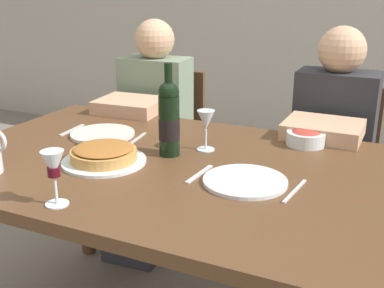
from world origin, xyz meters
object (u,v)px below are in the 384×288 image
(dining_table, at_px, (161,186))
(dinner_plate_right_setting, at_px, (103,134))
(salad_bowl, at_px, (306,137))
(wine_glass_right_diner, at_px, (53,167))
(chair_left, at_px, (167,140))
(dinner_plate_left_setting, at_px, (245,181))
(diner_left, at_px, (147,132))
(wine_bottle, at_px, (169,118))
(baked_tart, at_px, (104,155))
(chair_right, at_px, (334,166))
(wine_glass_left_diner, at_px, (206,122))
(diner_right, at_px, (327,158))

(dining_table, bearing_deg, dinner_plate_right_setting, 156.46)
(salad_bowl, relative_size, wine_glass_right_diner, 0.91)
(salad_bowl, distance_m, dinner_plate_right_setting, 0.78)
(dining_table, distance_m, chair_left, 1.02)
(wine_glass_right_diner, bearing_deg, salad_bowl, 57.30)
(dinner_plate_left_setting, relative_size, diner_left, 0.22)
(diner_left, bearing_deg, wine_bottle, 122.49)
(dinner_plate_left_setting, relative_size, chair_left, 0.29)
(baked_tart, xyz_separation_m, chair_right, (0.61, 0.99, -0.29))
(dining_table, bearing_deg, wine_glass_left_diner, 59.82)
(salad_bowl, distance_m, wine_glass_left_diner, 0.38)
(baked_tart, relative_size, chair_left, 0.32)
(wine_bottle, distance_m, chair_right, 1.02)
(baked_tart, bearing_deg, diner_left, 110.29)
(dining_table, height_order, dinner_plate_right_setting, dinner_plate_right_setting)
(wine_bottle, distance_m, diner_right, 0.79)
(salad_bowl, relative_size, chair_left, 0.16)
(wine_bottle, height_order, chair_left, wine_bottle)
(wine_glass_right_diner, distance_m, dinner_plate_right_setting, 0.62)
(chair_right, bearing_deg, wine_glass_left_diner, 64.76)
(baked_tart, bearing_deg, chair_left, 106.48)
(dinner_plate_left_setting, xyz_separation_m, diner_right, (0.13, 0.72, -0.15))
(dining_table, bearing_deg, baked_tart, -149.38)
(wine_bottle, distance_m, dinner_plate_right_setting, 0.37)
(wine_bottle, relative_size, baked_tart, 1.14)
(wine_glass_right_diner, relative_size, chair_right, 0.18)
(wine_bottle, bearing_deg, diner_left, 126.55)
(wine_glass_left_diner, bearing_deg, dining_table, -120.18)
(wine_bottle, height_order, dinner_plate_right_setting, wine_bottle)
(chair_left, bearing_deg, wine_bottle, 114.66)
(baked_tart, xyz_separation_m, wine_glass_right_diner, (0.07, -0.32, 0.08))
(dinner_plate_right_setting, xyz_separation_m, diner_right, (0.79, 0.51, -0.15))
(dinner_plate_left_setting, distance_m, chair_right, 1.00)
(baked_tart, relative_size, dinner_plate_left_setting, 1.10)
(salad_bowl, relative_size, diner_right, 0.12)
(wine_glass_left_diner, bearing_deg, dinner_plate_right_setting, -178.03)
(chair_right, relative_size, diner_right, 0.75)
(salad_bowl, bearing_deg, dinner_plate_left_setting, -101.60)
(salad_bowl, bearing_deg, baked_tart, -140.75)
(dining_table, distance_m, wine_glass_right_diner, 0.47)
(wine_bottle, height_order, dinner_plate_left_setting, wine_bottle)
(dining_table, relative_size, chair_right, 1.72)
(wine_bottle, height_order, salad_bowl, wine_bottle)
(wine_glass_right_diner, distance_m, diner_right, 1.23)
(chair_left, height_order, chair_right, same)
(wine_bottle, distance_m, diner_left, 0.79)
(chair_left, xyz_separation_m, diner_right, (0.90, -0.24, 0.12))
(wine_bottle, distance_m, baked_tart, 0.25)
(wine_glass_right_diner, xyz_separation_m, chair_left, (-0.36, 1.31, -0.37))
(wine_bottle, relative_size, salad_bowl, 2.27)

